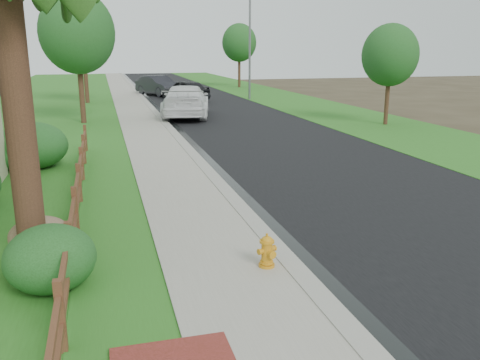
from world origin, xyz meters
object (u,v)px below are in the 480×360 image
object	(u,v)px
dark_car_mid	(185,90)
ranch_fence	(77,193)
white_suv	(186,101)
streetlight	(248,38)
fire_hydrant	(267,251)

from	to	relation	value
dark_car_mid	ranch_fence	bearing A→B (deg)	53.11
ranch_fence	white_suv	world-z (taller)	white_suv
streetlight	dark_car_mid	bearing A→B (deg)	175.13
fire_hydrant	dark_car_mid	size ratio (longest dim) A/B	0.13
fire_hydrant	white_suv	world-z (taller)	white_suv
streetlight	white_suv	bearing A→B (deg)	-125.17
ranch_fence	fire_hydrant	size ratio (longest dim) A/B	25.97
dark_car_mid	fire_hydrant	bearing A→B (deg)	61.10
ranch_fence	white_suv	size ratio (longest dim) A/B	2.58
white_suv	streetlight	distance (m)	11.99
white_suv	dark_car_mid	world-z (taller)	white_suv
white_suv	streetlight	xyz separation A→B (m)	(6.54, 9.29, 3.85)
dark_car_mid	streetlight	distance (m)	6.40
fire_hydrant	streetlight	distance (m)	32.83
ranch_fence	dark_car_mid	bearing A→B (deg)	75.48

